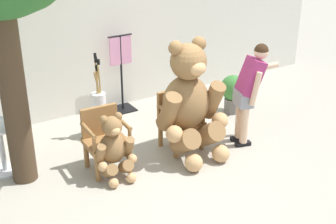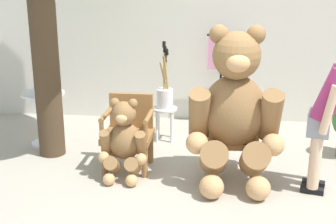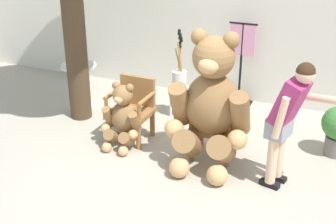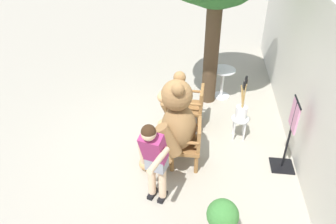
# 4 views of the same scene
# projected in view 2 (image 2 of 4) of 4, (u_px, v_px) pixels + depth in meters

# --- Properties ---
(ground_plane) EXTENTS (60.00, 60.00, 0.00)m
(ground_plane) POSITION_uv_depth(u_px,v_px,m) (177.00, 183.00, 5.16)
(ground_plane) COLOR #A8A091
(back_wall) EXTENTS (10.00, 0.16, 2.80)m
(back_wall) POSITION_uv_depth(u_px,v_px,m) (189.00, 28.00, 7.02)
(back_wall) COLOR silver
(back_wall) RESTS_ON ground
(wooden_chair_left) EXTENTS (0.58, 0.54, 0.86)m
(wooden_chair_left) POSITION_uv_depth(u_px,v_px,m) (129.00, 130.00, 5.47)
(wooden_chair_left) COLOR olive
(wooden_chair_left) RESTS_ON ground
(wooden_chair_right) EXTENTS (0.57, 0.53, 0.86)m
(wooden_chair_right) POSITION_uv_depth(u_px,v_px,m) (232.00, 133.00, 5.37)
(wooden_chair_right) COLOR olive
(wooden_chair_right) RESTS_ON ground
(teddy_bear_large) EXTENTS (1.03, 0.98, 1.72)m
(teddy_bear_large) POSITION_uv_depth(u_px,v_px,m) (235.00, 108.00, 4.99)
(teddy_bear_large) COLOR olive
(teddy_bear_large) RESTS_ON ground
(teddy_bear_small) EXTENTS (0.55, 0.52, 0.91)m
(teddy_bear_small) POSITION_uv_depth(u_px,v_px,m) (124.00, 140.00, 5.20)
(teddy_bear_small) COLOR olive
(teddy_bear_small) RESTS_ON ground
(person_visitor) EXTENTS (0.81, 0.48, 1.56)m
(person_visitor) POSITION_uv_depth(u_px,v_px,m) (330.00, 108.00, 4.72)
(person_visitor) COLOR black
(person_visitor) RESTS_ON ground
(white_stool) EXTENTS (0.34, 0.34, 0.46)m
(white_stool) POSITION_uv_depth(u_px,v_px,m) (165.00, 115.00, 6.36)
(white_stool) COLOR silver
(white_stool) RESTS_ON ground
(brush_bucket) EXTENTS (0.22, 0.22, 0.90)m
(brush_bucket) POSITION_uv_depth(u_px,v_px,m) (165.00, 95.00, 6.28)
(brush_bucket) COLOR white
(brush_bucket) RESTS_ON white_stool
(round_side_table) EXTENTS (0.56, 0.56, 0.72)m
(round_side_table) POSITION_uv_depth(u_px,v_px,m) (44.00, 112.00, 6.17)
(round_side_table) COLOR silver
(round_side_table) RESTS_ON ground
(clothing_display_stand) EXTENTS (0.44, 0.40, 1.36)m
(clothing_display_stand) POSITION_uv_depth(u_px,v_px,m) (221.00, 78.00, 6.89)
(clothing_display_stand) COLOR black
(clothing_display_stand) RESTS_ON ground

